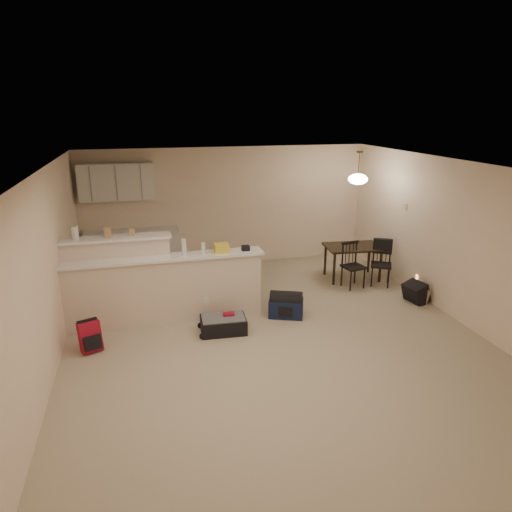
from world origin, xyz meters
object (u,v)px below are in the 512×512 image
object	(u,v)px
dining_table	(353,250)
dining_chair_far	(381,264)
red_backpack	(90,336)
navy_duffel	(286,308)
suitcase	(223,325)
dining_chair_near	(354,265)
pendant_lamp	(358,179)
black_daypack	(416,293)

from	to	relation	value
dining_table	dining_chair_far	world-z (taller)	dining_chair_far
dining_table	red_backpack	xyz separation A→B (m)	(-4.81, -1.72, -0.38)
dining_table	navy_duffel	bearing A→B (deg)	-137.68
suitcase	dining_chair_far	bearing A→B (deg)	22.99
dining_table	dining_chair_far	xyz separation A→B (m)	(0.36, -0.47, -0.16)
red_backpack	dining_chair_near	bearing A→B (deg)	-5.13
dining_table	dining_chair_near	size ratio (longest dim) A/B	1.31
dining_table	pendant_lamp	bearing A→B (deg)	140.53
dining_table	dining_chair_near	xyz separation A→B (m)	(-0.19, -0.45, -0.16)
dining_chair_near	navy_duffel	size ratio (longest dim) A/B	1.58
pendant_lamp	black_daypack	xyz separation A→B (m)	(0.57, -1.36, -1.82)
dining_chair_far	pendant_lamp	bearing A→B (deg)	157.09
dining_table	navy_duffel	distance (m)	2.31
dining_table	suitcase	size ratio (longest dim) A/B	1.68
dining_chair_near	black_daypack	xyz separation A→B (m)	(0.76, -0.91, -0.26)
black_daypack	dining_chair_near	bearing A→B (deg)	29.45
dining_chair_near	red_backpack	world-z (taller)	dining_chair_near
pendant_lamp	suitcase	size ratio (longest dim) A/B	0.91
pendant_lamp	navy_duffel	bearing A→B (deg)	-143.21
pendant_lamp	black_daypack	bearing A→B (deg)	-67.33
black_daypack	dining_table	bearing A→B (deg)	12.30
dining_chair_far	dining_table	bearing A→B (deg)	157.09
dining_chair_near	suitcase	xyz separation A→B (m)	(-2.71, -1.19, -0.32)
dining_table	navy_duffel	world-z (taller)	dining_table
dining_table	suitcase	bearing A→B (deg)	-145.15
pendant_lamp	red_backpack	bearing A→B (deg)	-160.32
navy_duffel	black_daypack	distance (m)	2.39
dining_table	black_daypack	world-z (taller)	dining_table
suitcase	black_daypack	size ratio (longest dim) A/B	1.74
red_backpack	navy_duffel	world-z (taller)	red_backpack
dining_table	navy_duffel	xyz separation A→B (m)	(-1.82, -1.36, -0.44)
suitcase	navy_duffel	size ratio (longest dim) A/B	1.23
dining_chair_near	suitcase	world-z (taller)	dining_chair_near
navy_duffel	black_daypack	world-z (taller)	black_daypack
black_daypack	dining_chair_far	bearing A→B (deg)	2.56
dining_table	dining_chair_near	bearing A→B (deg)	-107.95
dining_chair_near	dining_chair_far	bearing A→B (deg)	-13.02
dining_table	pendant_lamp	distance (m)	1.40
dining_table	dining_chair_far	bearing A→B (deg)	-46.89
dining_chair_far	dining_chair_near	bearing A→B (deg)	-153.33
dining_chair_far	navy_duffel	size ratio (longest dim) A/B	1.57
navy_duffel	red_backpack	bearing A→B (deg)	-151.35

